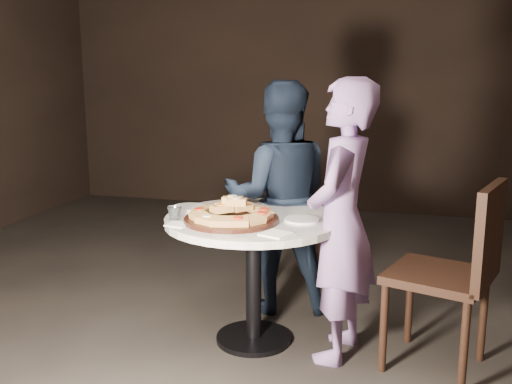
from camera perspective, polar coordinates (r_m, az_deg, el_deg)
floor at (r=3.37m, az=-2.93°, el=-14.93°), size 7.00×7.00×0.00m
table at (r=3.19m, az=-0.24°, el=-4.88°), size 1.14×1.14×0.74m
serving_board at (r=3.05m, az=-2.47°, el=-2.76°), size 0.62×0.62×0.02m
focaccia_pile at (r=3.04m, az=-2.46°, el=-1.93°), size 0.44×0.45×0.12m
plate_left at (r=3.38m, az=-6.68°, el=-1.52°), size 0.26×0.26×0.01m
plate_right at (r=3.08m, az=4.58°, el=-2.77°), size 0.21×0.21×0.01m
water_glass at (r=3.12m, az=-8.14°, el=-2.09°), size 0.09×0.09×0.07m
napkin_near at (r=3.01m, az=-7.82°, el=-3.22°), size 0.12×0.12×0.01m
napkin_far at (r=2.81m, az=2.02°, el=-4.19°), size 0.17×0.17×0.01m
chair_far at (r=4.11m, az=3.70°, el=-3.29°), size 0.40×0.42×0.78m
chair_right at (r=3.04m, az=19.66°, el=-6.89°), size 0.61×0.59×1.00m
diner_navy at (r=3.65m, az=2.33°, el=-0.53°), size 0.84×0.72×1.48m
diner_teal at (r=3.03m, az=8.50°, el=-2.97°), size 0.43×0.59×1.50m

